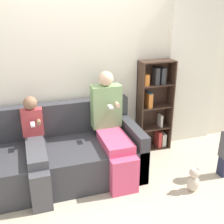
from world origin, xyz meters
name	(u,v)px	position (x,y,z in m)	size (l,w,h in m)	color
ground_plane	(98,198)	(0.00, 0.00, 0.00)	(14.00, 14.00, 0.00)	beige
back_wall	(76,72)	(0.00, 1.07, 1.27)	(10.00, 0.06, 2.55)	silver
curtain_panel	(193,73)	(1.81, 1.02, 1.14)	(0.84, 0.04, 2.28)	silver
couch	(56,157)	(-0.40, 0.57, 0.30)	(2.15, 0.94, 0.91)	#38383D
adult_seated	(112,126)	(0.33, 0.48, 0.68)	(0.40, 0.89, 1.34)	#DB4C75
child_seated	(36,149)	(-0.64, 0.41, 0.55)	(0.26, 0.91, 1.09)	#47474C
bookshelf	(154,105)	(1.14, 0.94, 0.71)	(0.51, 0.24, 1.39)	#3D281E
teddy_bear	(194,180)	(1.14, -0.22, 0.15)	(0.16, 0.13, 0.32)	beige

